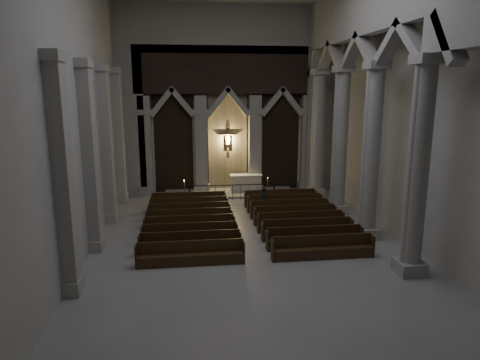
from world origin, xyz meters
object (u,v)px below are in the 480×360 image
(candle_stand_right, at_px, (267,191))
(pews, at_px, (244,223))
(altar, at_px, (246,182))
(altar_rail, at_px, (232,190))
(candle_stand_left, at_px, (185,196))
(worshipper, at_px, (264,199))

(candle_stand_right, distance_m, pews, 6.76)
(altar, xyz_separation_m, candle_stand_right, (1.24, -1.22, -0.35))
(altar_rail, distance_m, pews, 5.53)
(altar, bearing_deg, pews, -98.47)
(altar_rail, height_order, candle_stand_left, candle_stand_left)
(altar_rail, relative_size, pews, 0.55)
(altar_rail, bearing_deg, altar, 61.04)
(candle_stand_right, xyz_separation_m, pews, (-2.37, -6.33, -0.03))
(candle_stand_right, xyz_separation_m, worshipper, (-0.83, -3.28, 0.34))
(pews, bearing_deg, candle_stand_left, 118.13)
(altar, xyz_separation_m, altar_rail, (-1.12, -2.03, 0.01))
(altar, height_order, candle_stand_left, candle_stand_left)
(pews, bearing_deg, altar, 81.53)
(candle_stand_left, height_order, pews, candle_stand_left)
(altar, relative_size, worshipper, 1.56)
(candle_stand_left, relative_size, candle_stand_right, 1.11)
(altar, distance_m, candle_stand_left, 4.56)
(candle_stand_left, relative_size, pews, 0.14)
(candle_stand_left, height_order, worshipper, candle_stand_left)
(pews, height_order, worshipper, worshipper)
(altar, xyz_separation_m, pews, (-1.12, -7.55, -0.38))
(candle_stand_left, xyz_separation_m, pews, (2.94, -5.51, -0.07))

